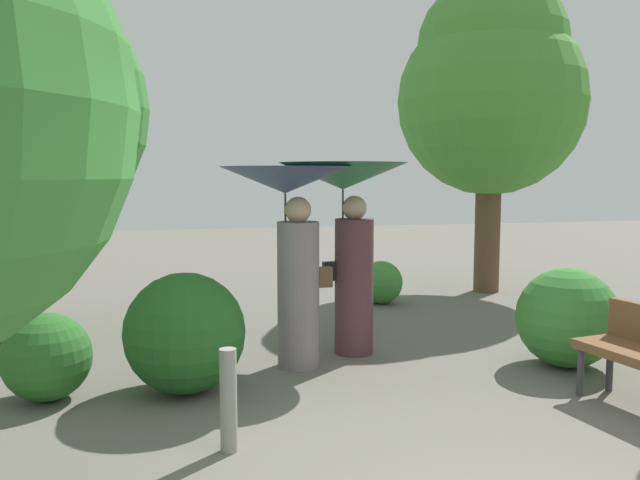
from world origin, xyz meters
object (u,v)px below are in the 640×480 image
at_px(tree_mid_left, 4,86).
at_px(path_marker_post, 228,400).
at_px(tree_near_right, 491,86).
at_px(person_left, 290,223).
at_px(person_right, 347,212).

bearing_deg(tree_mid_left, path_marker_post, -58.75).
height_order(tree_near_right, path_marker_post, tree_near_right).
bearing_deg(path_marker_post, tree_near_right, 47.83).
relative_size(person_left, tree_near_right, 0.39).
distance_m(person_right, path_marker_post, 2.89).
xyz_separation_m(tree_near_right, path_marker_post, (-4.72, -5.22, -2.99)).
distance_m(tree_near_right, path_marker_post, 7.65).
distance_m(person_left, tree_mid_left, 3.64).
xyz_separation_m(person_left, tree_near_right, (3.93, 3.37, 1.90)).
relative_size(tree_mid_left, path_marker_post, 6.30).
relative_size(person_right, tree_mid_left, 0.44).
bearing_deg(tree_near_right, path_marker_post, -132.17).
distance_m(person_right, tree_mid_left, 4.04).
bearing_deg(tree_mid_left, tree_near_right, 14.24).
height_order(person_left, tree_near_right, tree_near_right).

